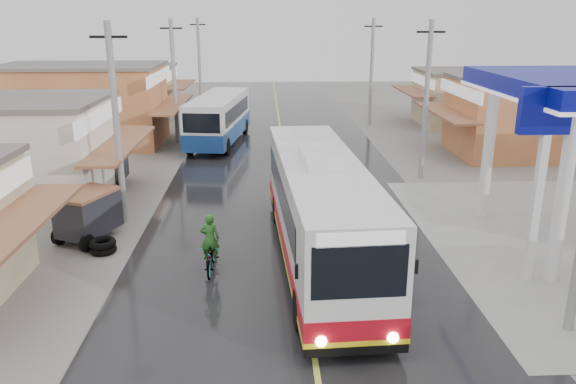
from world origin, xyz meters
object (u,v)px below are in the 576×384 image
(tricycle_far, at_px, (111,167))
(tyre_stack, at_px, (103,246))
(coach_bus, at_px, (319,210))
(tricycle_near, at_px, (88,213))
(second_bus, at_px, (219,118))
(cyclist, at_px, (211,252))

(tricycle_far, xyz_separation_m, tyre_stack, (1.84, -8.64, -0.68))
(coach_bus, relative_size, tricycle_near, 4.36)
(second_bus, height_order, cyclist, second_bus)
(tricycle_near, bearing_deg, coach_bus, 7.88)
(tricycle_near, distance_m, tricycle_far, 7.45)
(cyclist, bearing_deg, coach_bus, 11.37)
(cyclist, height_order, tricycle_near, cyclist)
(cyclist, height_order, tyre_stack, cyclist)
(tricycle_far, bearing_deg, coach_bus, -45.80)
(coach_bus, relative_size, second_bus, 1.30)
(second_bus, xyz_separation_m, cyclist, (1.19, -19.72, -1.00))
(second_bus, bearing_deg, tricycle_far, -108.68)
(cyclist, xyz_separation_m, tyre_stack, (-4.05, 1.73, -0.44))
(tricycle_far, relative_size, tyre_stack, 2.19)
(coach_bus, xyz_separation_m, tricycle_far, (-9.54, 9.69, -0.95))
(coach_bus, height_order, tricycle_near, coach_bus)
(cyclist, relative_size, tyre_stack, 2.15)
(second_bus, height_order, tricycle_far, second_bus)
(coach_bus, distance_m, tricycle_near, 8.87)
(second_bus, distance_m, tricycle_near, 17.15)
(coach_bus, xyz_separation_m, tricycle_near, (-8.52, 2.31, -0.80))
(second_bus, bearing_deg, tricycle_near, -94.44)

